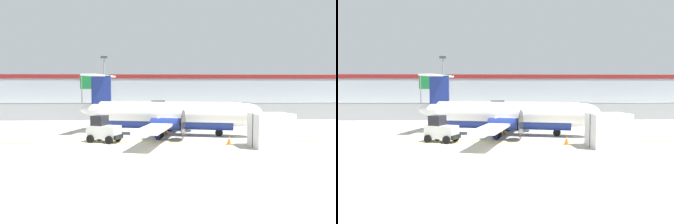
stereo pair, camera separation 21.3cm
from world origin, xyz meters
The scene contains 19 objects.
ground_plane centered at (0.00, 2.00, 0.00)m, with size 140.00×140.00×0.01m.
perimeter_fence centered at (0.00, 18.00, 1.12)m, with size 98.00×0.10×2.10m.
parking_lot_strip centered at (0.00, 29.50, 0.06)m, with size 98.00×17.00×0.12m.
background_building centered at (0.00, 47.99, 3.26)m, with size 91.00×8.10×6.50m.
commuter_airplane centered at (1.27, 5.59, 1.60)m, with size 15.01×15.93×4.92m.
baggage_tug centered at (-3.74, 2.28, 0.86)m, with size 2.57×2.08×1.88m.
ground_crew_worker centered at (0.12, 3.12, 0.95)m, with size 0.48×0.48×1.70m.
cargo_container centered at (7.32, -0.18, 1.10)m, with size 2.56×2.19×2.20m.
traffic_cone_near_left centered at (4.89, 0.90, 0.31)m, with size 0.36×0.36×0.64m.
traffic_cone_near_right centered at (0.81, 6.22, 0.31)m, with size 0.36×0.36×0.64m.
traffic_cone_far_left centered at (5.62, 8.00, 0.31)m, with size 0.36×0.36×0.64m.
traffic_cone_far_right centered at (-3.79, 3.86, 0.31)m, with size 0.36×0.36×0.64m.
parked_car_0 centered at (-13.49, 26.31, 0.89)m, with size 4.23×2.07×1.58m.
parked_car_1 centered at (-6.32, 25.45, 0.89)m, with size 4.26×2.12×1.58m.
parked_car_2 centered at (0.38, 35.07, 0.89)m, with size 4.37×2.37×1.58m.
parked_car_3 centered at (6.97, 23.64, 0.89)m, with size 4.24×2.09×1.58m.
parked_car_4 centered at (13.17, 27.99, 0.89)m, with size 4.28×2.17×1.58m.
apron_light_pole centered at (-5.58, 15.27, 4.30)m, with size 0.70×0.30×7.27m.
highway_sign centered at (-7.41, 19.79, 4.14)m, with size 3.60×0.14×5.50m.
Camera 2 is at (0.05, -20.77, 3.80)m, focal length 35.00 mm.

